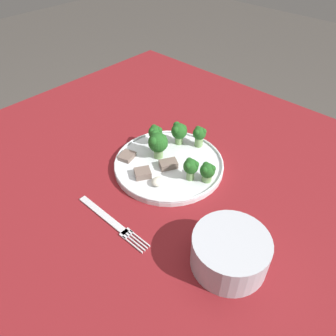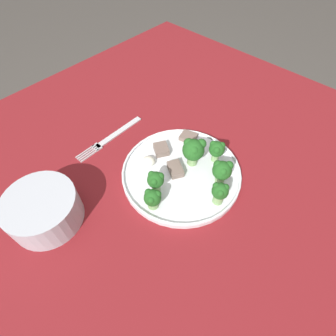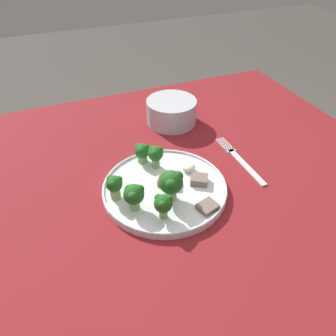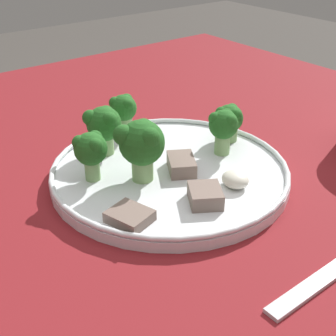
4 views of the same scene
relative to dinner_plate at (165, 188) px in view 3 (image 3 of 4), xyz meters
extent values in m
cube|color=maroon|center=(0.04, -0.04, -0.02)|extent=(1.10, 1.09, 0.03)
cylinder|color=brown|center=(-0.45, 0.45, -0.39)|extent=(0.06, 0.06, 0.70)
cylinder|color=brown|center=(0.53, 0.45, -0.39)|extent=(0.06, 0.06, 0.70)
cylinder|color=white|center=(0.00, 0.00, 0.00)|extent=(0.28, 0.28, 0.01)
torus|color=white|center=(0.00, 0.00, 0.01)|extent=(0.28, 0.28, 0.01)
cube|color=silver|center=(0.22, 0.01, -0.01)|extent=(0.02, 0.15, 0.00)
cube|color=silver|center=(0.21, 0.08, -0.01)|extent=(0.02, 0.02, 0.00)
cube|color=silver|center=(0.22, 0.11, -0.01)|extent=(0.00, 0.06, 0.00)
cube|color=silver|center=(0.22, 0.11, -0.01)|extent=(0.00, 0.06, 0.00)
cube|color=silver|center=(0.21, 0.11, -0.01)|extent=(0.00, 0.06, 0.00)
cube|color=silver|center=(0.20, 0.11, -0.01)|extent=(0.00, 0.06, 0.00)
cylinder|color=#B7BCC6|center=(0.13, 0.27, 0.03)|extent=(0.14, 0.14, 0.07)
cylinder|color=silver|center=(0.13, 0.27, 0.02)|extent=(0.12, 0.12, 0.05)
cylinder|color=#7FA866|center=(0.00, -0.04, 0.02)|extent=(0.02, 0.02, 0.03)
sphere|color=#215B1E|center=(0.00, -0.04, 0.05)|extent=(0.05, 0.05, 0.05)
sphere|color=#215B1E|center=(0.01, -0.04, 0.06)|extent=(0.02, 0.02, 0.02)
sphere|color=#215B1E|center=(-0.01, -0.03, 0.06)|extent=(0.02, 0.02, 0.02)
sphere|color=#215B1E|center=(-0.01, -0.06, 0.06)|extent=(0.02, 0.02, 0.02)
cylinder|color=#7FA866|center=(-0.02, 0.11, 0.01)|extent=(0.02, 0.02, 0.02)
sphere|color=#215B1E|center=(-0.02, 0.11, 0.03)|extent=(0.04, 0.04, 0.04)
sphere|color=#215B1E|center=(0.00, 0.11, 0.04)|extent=(0.02, 0.02, 0.02)
sphere|color=#215B1E|center=(-0.02, 0.12, 0.04)|extent=(0.02, 0.02, 0.02)
sphere|color=#215B1E|center=(-0.02, 0.10, 0.04)|extent=(0.02, 0.02, 0.02)
cylinder|color=#7FA866|center=(0.01, 0.08, 0.02)|extent=(0.02, 0.02, 0.03)
sphere|color=#215B1E|center=(0.01, 0.08, 0.04)|extent=(0.04, 0.04, 0.04)
sphere|color=#215B1E|center=(0.02, 0.08, 0.05)|extent=(0.02, 0.02, 0.02)
sphere|color=#215B1E|center=(0.00, 0.09, 0.05)|extent=(0.02, 0.02, 0.02)
sphere|color=#215B1E|center=(0.00, 0.07, 0.05)|extent=(0.02, 0.02, 0.02)
cylinder|color=#7FA866|center=(-0.08, -0.04, 0.02)|extent=(0.02, 0.02, 0.02)
sphere|color=#215B1E|center=(-0.08, -0.04, 0.04)|extent=(0.04, 0.04, 0.04)
sphere|color=#215B1E|center=(-0.07, -0.04, 0.05)|extent=(0.02, 0.02, 0.02)
sphere|color=#215B1E|center=(-0.09, -0.03, 0.05)|extent=(0.02, 0.02, 0.02)
sphere|color=#215B1E|center=(-0.09, -0.05, 0.05)|extent=(0.02, 0.02, 0.02)
cylinder|color=#7FA866|center=(-0.11, 0.01, 0.02)|extent=(0.02, 0.02, 0.03)
sphere|color=#215B1E|center=(-0.11, 0.01, 0.04)|extent=(0.03, 0.03, 0.03)
sphere|color=#215B1E|center=(-0.10, 0.01, 0.05)|extent=(0.02, 0.02, 0.02)
sphere|color=#215B1E|center=(-0.11, 0.02, 0.05)|extent=(0.02, 0.02, 0.02)
sphere|color=#215B1E|center=(-0.11, 0.00, 0.05)|extent=(0.02, 0.02, 0.02)
cylinder|color=#7FA866|center=(-0.03, -0.08, 0.02)|extent=(0.02, 0.02, 0.02)
sphere|color=#215B1E|center=(-0.03, -0.08, 0.04)|extent=(0.04, 0.04, 0.04)
sphere|color=#215B1E|center=(-0.02, -0.08, 0.05)|extent=(0.02, 0.02, 0.02)
sphere|color=#215B1E|center=(-0.04, -0.07, 0.05)|extent=(0.02, 0.02, 0.02)
sphere|color=#215B1E|center=(-0.04, -0.09, 0.05)|extent=(0.02, 0.02, 0.02)
cube|color=#756056|center=(0.08, -0.01, 0.01)|extent=(0.05, 0.05, 0.02)
cube|color=#756056|center=(0.01, 0.01, 0.01)|extent=(0.05, 0.05, 0.02)
cube|color=#756056|center=(0.06, -0.09, 0.01)|extent=(0.05, 0.04, 0.01)
ellipsoid|color=silver|center=(0.07, 0.03, 0.01)|extent=(0.03, 0.03, 0.02)
camera|label=1|loc=(0.46, 0.43, 0.54)|focal=35.00mm
camera|label=2|loc=(-0.23, 0.29, 0.48)|focal=28.00mm
camera|label=3|loc=(-0.19, -0.50, 0.49)|focal=35.00mm
camera|label=4|loc=(0.37, -0.29, 0.27)|focal=50.00mm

